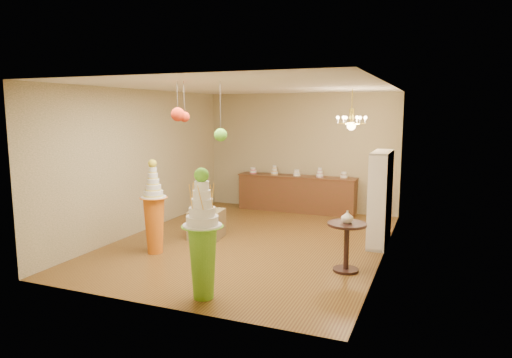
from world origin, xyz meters
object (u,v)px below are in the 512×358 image
at_px(pedestal_orange, 154,217).
at_px(sideboard, 296,193).
at_px(pedestal_green, 203,245).
at_px(round_table, 347,240).

xyz_separation_m(pedestal_orange, sideboard, (1.36, 4.28, -0.18)).
height_order(pedestal_orange, sideboard, pedestal_orange).
bearing_deg(pedestal_green, sideboard, 94.23).
xyz_separation_m(pedestal_green, round_table, (1.61, 1.80, -0.24)).
bearing_deg(sideboard, pedestal_green, -85.77).
distance_m(pedestal_green, pedestal_orange, 2.31).
bearing_deg(sideboard, round_table, -62.68).
height_order(pedestal_green, pedestal_orange, pedestal_green).
bearing_deg(pedestal_orange, sideboard, 72.34).
xyz_separation_m(pedestal_green, sideboard, (-0.43, 5.75, -0.27)).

